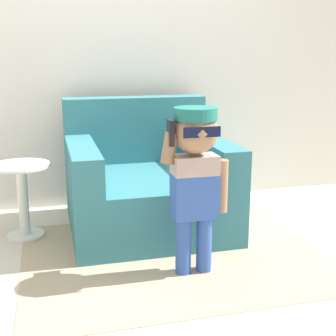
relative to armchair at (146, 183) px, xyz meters
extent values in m
plane|color=beige|center=(-0.23, -0.23, -0.30)|extent=(10.00, 10.00, 0.00)
cube|color=silver|center=(-0.23, 0.60, 1.00)|extent=(10.00, 0.05, 2.60)
cube|color=teal|center=(0.00, -0.06, -0.11)|extent=(1.03, 1.03, 0.38)
cube|color=teal|center=(0.00, 0.36, 0.32)|extent=(1.03, 0.19, 0.47)
cube|color=teal|center=(-0.43, -0.15, 0.20)|extent=(0.17, 0.84, 0.23)
cube|color=teal|center=(0.43, -0.15, 0.20)|extent=(0.17, 0.84, 0.23)
cylinder|color=#3356AD|center=(0.04, -0.78, -0.14)|extent=(0.08, 0.08, 0.32)
cylinder|color=#3356AD|center=(0.16, -0.78, -0.14)|extent=(0.08, 0.08, 0.32)
cube|color=#3356AD|center=(0.10, -0.78, 0.14)|extent=(0.23, 0.13, 0.23)
cube|color=#B29993|center=(0.10, -0.78, 0.31)|extent=(0.23, 0.13, 0.10)
sphere|color=#997051|center=(0.10, -0.78, 0.48)|extent=(0.23, 0.23, 0.23)
cylinder|color=#1E7066|center=(0.10, -0.78, 0.57)|extent=(0.22, 0.22, 0.06)
cube|color=#1E7066|center=(0.10, -0.67, 0.55)|extent=(0.13, 0.11, 0.01)
cube|color=#0F1433|center=(0.10, -0.89, 0.49)|extent=(0.19, 0.01, 0.05)
cylinder|color=#997051|center=(0.25, -0.78, 0.18)|extent=(0.07, 0.07, 0.29)
cylinder|color=#997051|center=(-0.04, -0.78, 0.40)|extent=(0.09, 0.07, 0.17)
cube|color=black|center=(-0.04, -0.80, 0.48)|extent=(0.02, 0.07, 0.13)
cylinder|color=white|center=(-0.81, -0.02, -0.29)|extent=(0.24, 0.24, 0.02)
cylinder|color=white|center=(-0.81, -0.02, -0.06)|extent=(0.07, 0.07, 0.47)
cylinder|color=white|center=(-0.81, -0.02, 0.18)|extent=(0.37, 0.37, 0.02)
cube|color=tan|center=(0.05, -0.55, -0.29)|extent=(1.74, 1.37, 0.01)
camera|label=1|loc=(-0.63, -3.02, 0.87)|focal=50.00mm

